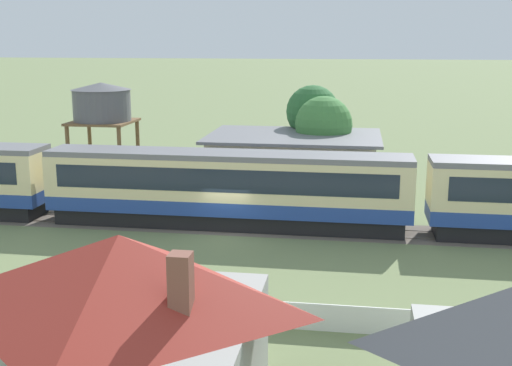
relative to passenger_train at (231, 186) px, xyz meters
name	(u,v)px	position (x,y,z in m)	size (l,w,h in m)	color
ground_plane	(227,234)	(0.02, -1.43, -2.37)	(600.00, 600.00, 0.00)	#707F51
passenger_train	(231,186)	(0.00, 0.00, 0.00)	(63.38, 2.91, 4.28)	#234293
railway_track	(125,221)	(-6.36, 0.00, -2.36)	(129.77, 3.60, 0.04)	#665B51
station_building	(294,162)	(2.59, 9.70, -0.40)	(11.96, 9.70, 3.90)	beige
water_tower	(102,104)	(-10.88, 8.49, 3.56)	(4.22, 4.22, 7.45)	brown
cottage_red_roof	(123,322)	(0.56, -18.64, 0.38)	(7.95, 6.69, 5.29)	#9E9E99
picket_fence_front	(56,300)	(-4.51, -12.62, -1.84)	(44.34, 0.06, 1.05)	white
yard_tree_0	(324,125)	(4.53, 11.54, 2.02)	(4.12, 4.12, 6.46)	brown
yard_tree_2	(313,112)	(3.57, 13.96, 2.64)	(4.01, 4.01, 7.05)	brown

